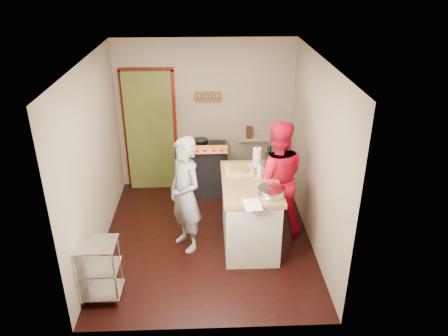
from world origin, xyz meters
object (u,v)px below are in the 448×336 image
(person_stripe, at_px, (185,195))
(island, at_px, (250,211))
(person_red, at_px, (276,179))
(wire_shelving, at_px, (99,268))
(stove, at_px, (209,168))

(person_stripe, bearing_deg, island, 60.68)
(island, distance_m, person_red, 0.60)
(wire_shelving, distance_m, person_red, 2.69)
(person_stripe, bearing_deg, person_red, 71.46)
(stove, distance_m, island, 1.64)
(stove, distance_m, person_stripe, 1.68)
(person_stripe, distance_m, person_red, 1.33)
(stove, xyz_separation_m, person_red, (0.95, -1.26, 0.43))
(wire_shelving, height_order, person_red, person_red)
(island, bearing_deg, person_red, 35.49)
(person_red, bearing_deg, person_stripe, 16.30)
(stove, bearing_deg, wire_shelving, -116.85)
(wire_shelving, height_order, island, island)
(person_stripe, relative_size, person_red, 0.94)
(wire_shelving, xyz_separation_m, person_red, (2.28, 1.36, 0.44))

